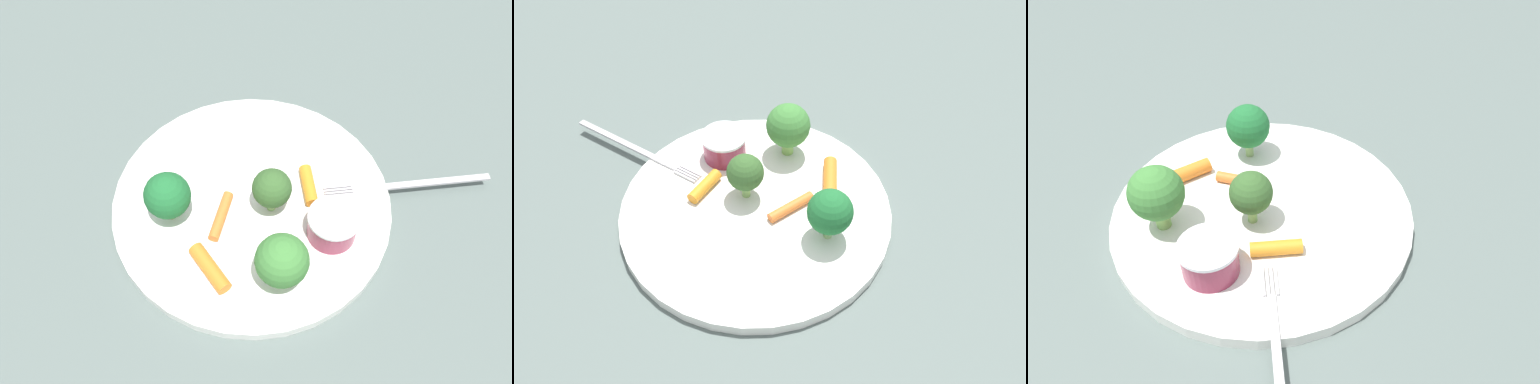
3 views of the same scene
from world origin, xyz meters
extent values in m
plane|color=#55635E|center=(0.00, 0.00, 0.00)|extent=(2.40, 2.40, 0.00)
cylinder|color=white|center=(0.00, 0.00, 0.01)|extent=(0.27, 0.27, 0.01)
cylinder|color=maroon|center=(0.07, 0.04, 0.03)|extent=(0.05, 0.05, 0.03)
cylinder|color=silver|center=(0.07, 0.04, 0.04)|extent=(0.05, 0.05, 0.00)
cylinder|color=#82BA5A|center=(0.08, -0.03, 0.02)|extent=(0.01, 0.01, 0.02)
sphere|color=#3D7C36|center=(0.08, -0.03, 0.05)|extent=(0.05, 0.05, 0.05)
cylinder|color=#82B45F|center=(0.02, 0.01, 0.02)|extent=(0.01, 0.01, 0.02)
sphere|color=#335A28|center=(0.02, 0.01, 0.04)|extent=(0.04, 0.04, 0.04)
cylinder|color=#8DB76E|center=(-0.03, -0.07, 0.02)|extent=(0.01, 0.01, 0.02)
sphere|color=#1E652F|center=(-0.03, -0.07, 0.05)|extent=(0.04, 0.04, 0.04)
cylinder|color=orange|center=(0.00, -0.04, 0.02)|extent=(0.04, 0.05, 0.01)
cylinder|color=orange|center=(0.04, -0.07, 0.02)|extent=(0.05, 0.01, 0.01)
cylinder|color=orange|center=(0.02, 0.05, 0.02)|extent=(0.04, 0.03, 0.01)
cube|color=#BFBCC0|center=(0.08, 0.15, 0.01)|extent=(0.07, 0.13, 0.00)
cube|color=#BFBCC0|center=(0.05, 0.07, 0.01)|extent=(0.02, 0.03, 0.00)
cube|color=#BFBCC0|center=(0.04, 0.07, 0.01)|extent=(0.02, 0.03, 0.00)
cube|color=#BFBCC0|center=(0.04, 0.08, 0.01)|extent=(0.02, 0.03, 0.00)
cube|color=#BFBCC0|center=(0.04, 0.08, 0.01)|extent=(0.02, 0.03, 0.00)
camera|label=1|loc=(0.25, -0.17, 0.47)|focal=39.26mm
camera|label=2|loc=(-0.39, -0.04, 0.46)|focal=42.01mm
camera|label=3|loc=(0.15, 0.26, 0.30)|focal=31.59mm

